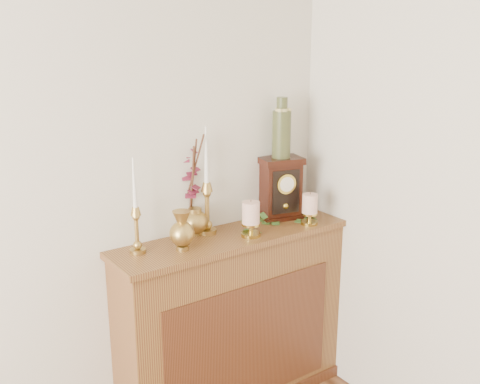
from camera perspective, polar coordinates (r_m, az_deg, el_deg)
console_shelf at (r=2.94m, az=-0.64°, el=-13.37°), size 1.24×0.34×0.93m
candlestick_left at (r=2.51m, az=-10.50°, el=-3.07°), size 0.07×0.07×0.43m
candlestick_center at (r=2.70m, az=-3.38°, el=-0.78°), size 0.09×0.09×0.52m
bud_vase at (r=2.52m, az=-5.92°, el=-3.96°), size 0.11×0.11×0.18m
ginger_jar at (r=2.71m, az=-4.96°, el=0.36°), size 0.20×0.22×0.50m
pillar_candle_left at (r=2.68m, az=1.11°, el=-2.58°), size 0.09×0.09×0.18m
pillar_candle_right at (r=2.87m, az=7.10°, el=-1.58°), size 0.09×0.09×0.17m
ivy_garland at (r=2.88m, az=3.05°, el=-2.96°), size 0.48×0.21×0.08m
mantel_clock at (r=2.94m, az=4.14°, el=0.36°), size 0.25×0.20×0.32m
ceramic_vase at (r=2.87m, az=4.24°, el=6.21°), size 0.10×0.10×0.31m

